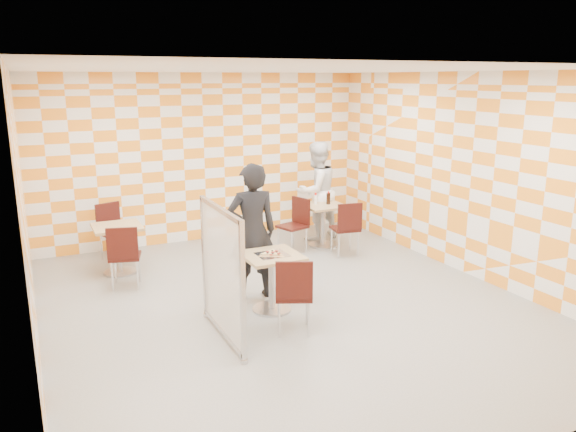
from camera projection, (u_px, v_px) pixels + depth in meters
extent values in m
plane|color=gray|center=(288.00, 305.00, 7.39)|extent=(7.00, 7.00, 0.00)
plane|color=white|center=(288.00, 70.00, 6.67)|extent=(7.00, 7.00, 0.00)
plane|color=white|center=(204.00, 158.00, 10.10)|extent=(6.00, 0.00, 6.00)
plane|color=white|center=(25.00, 218.00, 5.78)|extent=(0.00, 7.00, 7.00)
plane|color=white|center=(471.00, 176.00, 8.28)|extent=(0.00, 7.00, 7.00)
cube|color=tan|center=(272.00, 256.00, 7.05)|extent=(0.70, 0.70, 0.04)
cylinder|color=#A5A5AA|center=(272.00, 283.00, 7.13)|extent=(0.08, 0.08, 0.70)
cylinder|color=#A5A5AA|center=(272.00, 309.00, 7.22)|extent=(0.50, 0.50, 0.03)
cube|color=tan|center=(323.00, 206.00, 9.83)|extent=(0.70, 0.70, 0.04)
cylinder|color=#A5A5AA|center=(323.00, 225.00, 9.91)|extent=(0.08, 0.08, 0.70)
cylinder|color=#A5A5AA|center=(323.00, 245.00, 10.00)|extent=(0.50, 0.50, 0.03)
cube|color=tan|center=(117.00, 227.00, 8.43)|extent=(0.70, 0.70, 0.04)
cylinder|color=#A5A5AA|center=(119.00, 250.00, 8.51)|extent=(0.08, 0.08, 0.70)
cylinder|color=#A5A5AA|center=(120.00, 272.00, 8.60)|extent=(0.50, 0.50, 0.03)
cube|color=#340E0A|center=(293.00, 295.00, 6.52)|extent=(0.55, 0.55, 0.04)
cube|color=#340E0A|center=(294.00, 281.00, 6.27)|extent=(0.40, 0.21, 0.45)
cylinder|color=silver|center=(307.00, 308.00, 6.74)|extent=(0.03, 0.03, 0.43)
cylinder|color=silver|center=(279.00, 308.00, 6.74)|extent=(0.03, 0.03, 0.43)
cylinder|color=silver|center=(309.00, 320.00, 6.41)|extent=(0.03, 0.03, 0.43)
cylinder|color=silver|center=(279.00, 320.00, 6.41)|extent=(0.03, 0.03, 0.43)
cube|color=#340E0A|center=(345.00, 229.00, 9.39)|extent=(0.48, 0.48, 0.04)
cube|color=#340E0A|center=(350.00, 217.00, 9.15)|extent=(0.42, 0.11, 0.45)
cylinder|color=silver|center=(350.00, 239.00, 9.65)|extent=(0.03, 0.03, 0.43)
cylinder|color=silver|center=(332.00, 240.00, 9.56)|extent=(0.03, 0.03, 0.43)
cylinder|color=silver|center=(358.00, 244.00, 9.34)|extent=(0.03, 0.03, 0.43)
cylinder|color=silver|center=(339.00, 246.00, 9.24)|extent=(0.03, 0.03, 0.43)
cube|color=#340E0A|center=(292.00, 227.00, 9.52)|extent=(0.52, 0.52, 0.04)
cube|color=#340E0A|center=(301.00, 210.00, 9.59)|extent=(0.16, 0.41, 0.45)
cylinder|color=silver|center=(278.00, 240.00, 9.59)|extent=(0.03, 0.03, 0.43)
cylinder|color=silver|center=(292.00, 244.00, 9.35)|extent=(0.03, 0.03, 0.43)
cylinder|color=silver|center=(293.00, 236.00, 9.81)|extent=(0.03, 0.03, 0.43)
cylinder|color=silver|center=(306.00, 240.00, 9.57)|extent=(0.03, 0.03, 0.43)
cube|color=#340E0A|center=(125.00, 257.00, 7.93)|extent=(0.52, 0.52, 0.04)
cube|color=#340E0A|center=(122.00, 244.00, 7.68)|extent=(0.42, 0.15, 0.45)
cylinder|color=silver|center=(139.00, 268.00, 8.17)|extent=(0.03, 0.03, 0.43)
cylinder|color=silver|center=(115.00, 269.00, 8.12)|extent=(0.03, 0.03, 0.43)
cylinder|color=silver|center=(138.00, 276.00, 7.85)|extent=(0.03, 0.03, 0.43)
cylinder|color=silver|center=(112.00, 277.00, 7.79)|extent=(0.03, 0.03, 0.43)
cube|color=#340E0A|center=(115.00, 233.00, 9.12)|extent=(0.54, 0.54, 0.04)
cube|color=#340E0A|center=(108.00, 216.00, 9.19)|extent=(0.41, 0.18, 0.45)
cylinder|color=silver|center=(112.00, 251.00, 8.94)|extent=(0.03, 0.03, 0.43)
cylinder|color=silver|center=(131.00, 247.00, 9.18)|extent=(0.03, 0.03, 0.43)
cylinder|color=silver|center=(102.00, 247.00, 9.17)|extent=(0.03, 0.03, 0.43)
cylinder|color=silver|center=(120.00, 243.00, 9.41)|extent=(0.03, 0.03, 0.43)
cube|color=white|center=(222.00, 272.00, 6.25)|extent=(0.02, 1.30, 1.40)
cube|color=#B2B2B7|center=(220.00, 209.00, 6.08)|extent=(0.05, 1.30, 0.05)
cube|color=#B2B2B7|center=(224.00, 332.00, 6.42)|extent=(0.05, 1.30, 0.05)
cube|color=#B2B2B7|center=(243.00, 292.00, 5.68)|extent=(0.05, 0.05, 1.50)
cylinder|color=#B2B2B7|center=(244.00, 361.00, 5.86)|extent=(0.08, 0.08, 0.05)
cube|color=#B2B2B7|center=(204.00, 256.00, 6.82)|extent=(0.05, 0.05, 1.50)
cylinder|color=#B2B2B7|center=(207.00, 315.00, 7.00)|extent=(0.08, 0.08, 0.05)
imported|color=black|center=(252.00, 232.00, 7.45)|extent=(0.72, 0.52, 1.84)
imported|color=white|center=(316.00, 191.00, 10.22)|extent=(1.02, 0.88, 1.80)
cube|color=silver|center=(272.00, 255.00, 7.02)|extent=(0.38, 0.34, 0.01)
cone|color=tan|center=(272.00, 254.00, 7.02)|extent=(0.40, 0.40, 0.02)
cone|color=#F2D88C|center=(271.00, 252.00, 7.03)|extent=(0.33, 0.33, 0.01)
cylinder|color=maroon|center=(271.00, 255.00, 6.90)|extent=(0.04, 0.04, 0.01)
cylinder|color=maroon|center=(279.00, 253.00, 6.96)|extent=(0.04, 0.04, 0.01)
cylinder|color=maroon|center=(273.00, 252.00, 7.00)|extent=(0.04, 0.04, 0.01)
cylinder|color=maroon|center=(268.00, 252.00, 7.02)|extent=(0.04, 0.04, 0.01)
cylinder|color=maroon|center=(276.00, 251.00, 7.05)|extent=(0.04, 0.04, 0.01)
torus|color=black|center=(277.00, 252.00, 7.01)|extent=(0.03, 0.03, 0.01)
torus|color=black|center=(273.00, 253.00, 6.95)|extent=(0.03, 0.03, 0.01)
torus|color=black|center=(272.00, 251.00, 7.06)|extent=(0.03, 0.03, 0.01)
torus|color=black|center=(268.00, 253.00, 6.97)|extent=(0.03, 0.03, 0.01)
cylinder|color=white|center=(316.00, 200.00, 9.84)|extent=(0.06, 0.06, 0.16)
cylinder|color=red|center=(316.00, 194.00, 9.81)|extent=(0.04, 0.04, 0.04)
cylinder|color=black|center=(328.00, 199.00, 9.83)|extent=(0.07, 0.07, 0.20)
cylinder|color=red|center=(328.00, 192.00, 9.80)|extent=(0.03, 0.03, 0.03)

